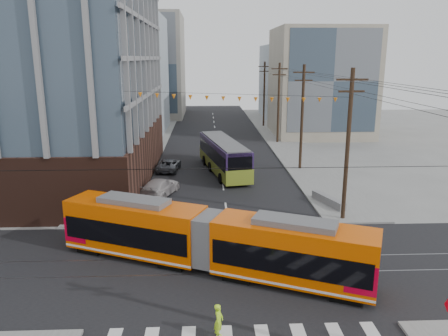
# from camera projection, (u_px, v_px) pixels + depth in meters

# --- Properties ---
(ground) EXTENTS (160.00, 160.00, 0.00)m
(ground) POSITION_uv_depth(u_px,v_px,m) (240.00, 303.00, 21.31)
(ground) COLOR slate
(bg_bldg_nw_near) EXTENTS (18.00, 16.00, 18.00)m
(bg_bldg_nw_near) POSITION_uv_depth(u_px,v_px,m) (107.00, 75.00, 68.75)
(bg_bldg_nw_near) COLOR #8C99A5
(bg_bldg_nw_near) RESTS_ON ground
(bg_bldg_ne_near) EXTENTS (14.00, 14.00, 16.00)m
(bg_bldg_ne_near) POSITION_uv_depth(u_px,v_px,m) (320.00, 82.00, 66.48)
(bg_bldg_ne_near) COLOR gray
(bg_bldg_ne_near) RESTS_ON ground
(bg_bldg_nw_far) EXTENTS (16.00, 18.00, 20.00)m
(bg_bldg_nw_far) POSITION_uv_depth(u_px,v_px,m) (143.00, 66.00, 88.00)
(bg_bldg_nw_far) COLOR gray
(bg_bldg_nw_far) RESTS_ON ground
(bg_bldg_ne_far) EXTENTS (16.00, 16.00, 14.00)m
(bg_bldg_ne_far) POSITION_uv_depth(u_px,v_px,m) (304.00, 82.00, 86.18)
(bg_bldg_ne_far) COLOR #8C99A5
(bg_bldg_ne_far) RESTS_ON ground
(utility_pole_far) EXTENTS (0.30, 0.30, 11.00)m
(utility_pole_far) POSITION_uv_depth(u_px,v_px,m) (264.00, 95.00, 74.54)
(utility_pole_far) COLOR black
(utility_pole_far) RESTS_ON ground
(streetcar) EXTENTS (17.60, 9.66, 3.49)m
(streetcar) POSITION_uv_depth(u_px,v_px,m) (209.00, 240.00, 24.45)
(streetcar) COLOR #D44A00
(streetcar) RESTS_ON ground
(city_bus) EXTENTS (5.10, 12.60, 3.49)m
(city_bus) POSITION_uv_depth(u_px,v_px,m) (224.00, 156.00, 45.32)
(city_bus) COLOR #2E1C49
(city_bus) RESTS_ON ground
(parked_car_silver) EXTENTS (1.76, 4.89, 1.60)m
(parked_car_silver) POSITION_uv_depth(u_px,v_px,m) (149.00, 208.00, 32.46)
(parked_car_silver) COLOR #91949E
(parked_car_silver) RESTS_ON ground
(parked_car_white) EXTENTS (3.56, 5.56, 1.50)m
(parked_car_white) POSITION_uv_depth(u_px,v_px,m) (160.00, 187.00, 37.85)
(parked_car_white) COLOR #B7AFAF
(parked_car_white) RESTS_ON ground
(parked_car_grey) EXTENTS (2.57, 4.78, 1.28)m
(parked_car_grey) POSITION_uv_depth(u_px,v_px,m) (169.00, 165.00, 46.16)
(parked_car_grey) COLOR #42464C
(parked_car_grey) RESTS_ON ground
(pedestrian) EXTENTS (0.52, 0.65, 1.56)m
(pedestrian) POSITION_uv_depth(u_px,v_px,m) (219.00, 321.00, 18.55)
(pedestrian) COLOR #C1FF25
(pedestrian) RESTS_ON ground
(jersey_barrier) EXTENTS (2.15, 3.97, 0.78)m
(jersey_barrier) POSITION_uv_depth(u_px,v_px,m) (328.00, 201.00, 35.27)
(jersey_barrier) COLOR gray
(jersey_barrier) RESTS_ON ground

